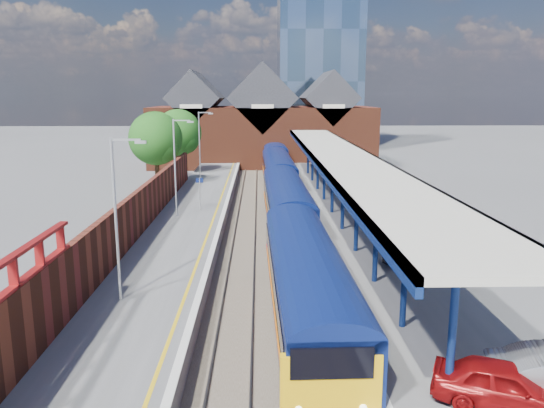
{
  "coord_description": "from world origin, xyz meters",
  "views": [
    {
      "loc": [
        -0.45,
        -15.82,
        9.73
      ],
      "look_at": [
        0.37,
        18.42,
        2.6
      ],
      "focal_mm": 35.0,
      "sensor_mm": 36.0,
      "label": 1
    }
  ],
  "objects_px": {
    "train": "(281,182)",
    "lamp_post_d": "(201,142)",
    "platform_sign": "(200,188)",
    "parked_car_red": "(506,386)",
    "lamp_post_c": "(177,162)",
    "lamp_post_b": "(119,209)",
    "parked_car_blue": "(428,251)",
    "parked_car_dark": "(425,257)"
  },
  "relations": [
    {
      "from": "lamp_post_b",
      "to": "parked_car_dark",
      "type": "bearing_deg",
      "value": 14.92
    },
    {
      "from": "lamp_post_b",
      "to": "platform_sign",
      "type": "height_order",
      "value": "lamp_post_b"
    },
    {
      "from": "parked_car_blue",
      "to": "lamp_post_c",
      "type": "bearing_deg",
      "value": 40.4
    },
    {
      "from": "lamp_post_b",
      "to": "parked_car_red",
      "type": "distance_m",
      "value": 15.71
    },
    {
      "from": "train",
      "to": "platform_sign",
      "type": "relative_size",
      "value": 26.38
    },
    {
      "from": "parked_car_dark",
      "to": "parked_car_blue",
      "type": "bearing_deg",
      "value": -3.35
    },
    {
      "from": "lamp_post_b",
      "to": "parked_car_red",
      "type": "xyz_separation_m",
      "value": [
        12.83,
        -8.43,
        -3.31
      ]
    },
    {
      "from": "platform_sign",
      "to": "parked_car_blue",
      "type": "distance_m",
      "value": 18.77
    },
    {
      "from": "lamp_post_d",
      "to": "train",
      "type": "bearing_deg",
      "value": -44.87
    },
    {
      "from": "train",
      "to": "lamp_post_c",
      "type": "bearing_deg",
      "value": -133.84
    },
    {
      "from": "lamp_post_d",
      "to": "platform_sign",
      "type": "xyz_separation_m",
      "value": [
        1.36,
        -14.0,
        -2.3
      ]
    },
    {
      "from": "lamp_post_c",
      "to": "parked_car_blue",
      "type": "bearing_deg",
      "value": -36.49
    },
    {
      "from": "lamp_post_b",
      "to": "parked_car_red",
      "type": "relative_size",
      "value": 1.74
    },
    {
      "from": "parked_car_dark",
      "to": "parked_car_blue",
      "type": "relative_size",
      "value": 1.08
    },
    {
      "from": "train",
      "to": "lamp_post_c",
      "type": "xyz_separation_m",
      "value": [
        -7.86,
        -8.18,
        2.87
      ]
    },
    {
      "from": "lamp_post_d",
      "to": "parked_car_blue",
      "type": "xyz_separation_m",
      "value": [
        14.86,
        -26.99,
        -3.45
      ]
    },
    {
      "from": "lamp_post_d",
      "to": "parked_car_dark",
      "type": "bearing_deg",
      "value": -63.09
    },
    {
      "from": "platform_sign",
      "to": "parked_car_red",
      "type": "distance_m",
      "value": 28.83
    },
    {
      "from": "lamp_post_c",
      "to": "lamp_post_b",
      "type": "bearing_deg",
      "value": -90.0
    },
    {
      "from": "lamp_post_c",
      "to": "parked_car_dark",
      "type": "distance_m",
      "value": 19.1
    },
    {
      "from": "parked_car_red",
      "to": "parked_car_blue",
      "type": "height_order",
      "value": "parked_car_red"
    },
    {
      "from": "platform_sign",
      "to": "parked_car_red",
      "type": "bearing_deg",
      "value": -66.54
    },
    {
      "from": "train",
      "to": "lamp_post_d",
      "type": "distance_m",
      "value": 11.45
    },
    {
      "from": "platform_sign",
      "to": "parked_car_blue",
      "type": "height_order",
      "value": "platform_sign"
    },
    {
      "from": "lamp_post_c",
      "to": "parked_car_dark",
      "type": "relative_size",
      "value": 1.66
    },
    {
      "from": "parked_car_blue",
      "to": "lamp_post_d",
      "type": "bearing_deg",
      "value": 15.73
    },
    {
      "from": "lamp_post_c",
      "to": "platform_sign",
      "type": "bearing_deg",
      "value": 55.74
    },
    {
      "from": "lamp_post_b",
      "to": "parked_car_dark",
      "type": "relative_size",
      "value": 1.66
    },
    {
      "from": "parked_car_red",
      "to": "parked_car_blue",
      "type": "bearing_deg",
      "value": 15.49
    },
    {
      "from": "train",
      "to": "parked_car_blue",
      "type": "distance_m",
      "value": 20.42
    },
    {
      "from": "lamp_post_d",
      "to": "parked_car_blue",
      "type": "bearing_deg",
      "value": -61.16
    },
    {
      "from": "lamp_post_b",
      "to": "platform_sign",
      "type": "xyz_separation_m",
      "value": [
        1.36,
        18.0,
        -2.3
      ]
    },
    {
      "from": "parked_car_blue",
      "to": "parked_car_red",
      "type": "bearing_deg",
      "value": 158.31
    },
    {
      "from": "platform_sign",
      "to": "parked_car_blue",
      "type": "bearing_deg",
      "value": -43.91
    },
    {
      "from": "parked_car_blue",
      "to": "lamp_post_b",
      "type": "bearing_deg",
      "value": 95.51
    },
    {
      "from": "lamp_post_c",
      "to": "platform_sign",
      "type": "xyz_separation_m",
      "value": [
        1.36,
        2.0,
        -2.3
      ]
    },
    {
      "from": "lamp_post_c",
      "to": "platform_sign",
      "type": "height_order",
      "value": "lamp_post_c"
    },
    {
      "from": "train",
      "to": "lamp_post_b",
      "type": "distance_m",
      "value": 25.59
    },
    {
      "from": "train",
      "to": "lamp_post_d",
      "type": "bearing_deg",
      "value": 135.13
    },
    {
      "from": "lamp_post_d",
      "to": "parked_car_red",
      "type": "bearing_deg",
      "value": -72.39
    },
    {
      "from": "train",
      "to": "platform_sign",
      "type": "distance_m",
      "value": 8.98
    },
    {
      "from": "platform_sign",
      "to": "lamp_post_c",
      "type": "bearing_deg",
      "value": -124.26
    }
  ]
}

